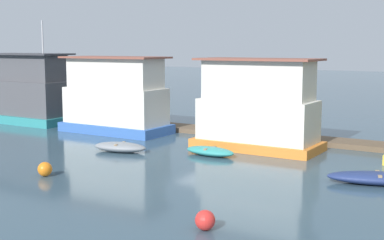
{
  "coord_description": "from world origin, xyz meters",
  "views": [
    {
      "loc": [
        16.46,
        -27.55,
        5.7
      ],
      "look_at": [
        0.0,
        -1.0,
        1.4
      ],
      "focal_mm": 50.0,
      "sensor_mm": 36.0,
      "label": 1
    }
  ],
  "objects_px": {
    "dinghy_grey": "(120,147)",
    "buoy_orange": "(45,169)",
    "mooring_post_far_right": "(315,136)",
    "buoy_red": "(205,220)",
    "dinghy_teal": "(210,151)",
    "mooring_post_centre": "(214,122)",
    "dinghy_navy": "(378,178)",
    "houseboat_blue": "(115,98)",
    "houseboat_orange": "(257,108)",
    "houseboat_teal": "(29,91)"
  },
  "relations": [
    {
      "from": "mooring_post_centre",
      "to": "mooring_post_far_right",
      "type": "bearing_deg",
      "value": 0.0
    },
    {
      "from": "dinghy_grey",
      "to": "buoy_orange",
      "type": "height_order",
      "value": "buoy_orange"
    },
    {
      "from": "houseboat_orange",
      "to": "dinghy_navy",
      "type": "bearing_deg",
      "value": -30.27
    },
    {
      "from": "buoy_orange",
      "to": "buoy_red",
      "type": "xyz_separation_m",
      "value": [
        9.59,
        -2.32,
        0.0
      ]
    },
    {
      "from": "mooring_post_centre",
      "to": "buoy_orange",
      "type": "bearing_deg",
      "value": -95.56
    },
    {
      "from": "houseboat_orange",
      "to": "dinghy_grey",
      "type": "relative_size",
      "value": 2.18
    },
    {
      "from": "dinghy_grey",
      "to": "buoy_orange",
      "type": "xyz_separation_m",
      "value": [
        0.71,
        -6.07,
        0.05
      ]
    },
    {
      "from": "dinghy_teal",
      "to": "buoy_red",
      "type": "relative_size",
      "value": 4.52
    },
    {
      "from": "houseboat_blue",
      "to": "houseboat_orange",
      "type": "distance_m",
      "value": 10.56
    },
    {
      "from": "dinghy_navy",
      "to": "houseboat_blue",
      "type": "bearing_deg",
      "value": 165.05
    },
    {
      "from": "mooring_post_far_right",
      "to": "buoy_orange",
      "type": "relative_size",
      "value": 2.03
    },
    {
      "from": "dinghy_grey",
      "to": "dinghy_teal",
      "type": "distance_m",
      "value": 4.98
    },
    {
      "from": "houseboat_blue",
      "to": "buoy_orange",
      "type": "xyz_separation_m",
      "value": [
        5.28,
        -11.18,
        -2.01
      ]
    },
    {
      "from": "dinghy_teal",
      "to": "mooring_post_centre",
      "type": "bearing_deg",
      "value": 117.4
    },
    {
      "from": "dinghy_teal",
      "to": "buoy_orange",
      "type": "xyz_separation_m",
      "value": [
        -3.95,
        -7.8,
        0.09
      ]
    },
    {
      "from": "dinghy_grey",
      "to": "dinghy_teal",
      "type": "bearing_deg",
      "value": 20.39
    },
    {
      "from": "dinghy_teal",
      "to": "buoy_red",
      "type": "height_order",
      "value": "buoy_red"
    },
    {
      "from": "mooring_post_far_right",
      "to": "houseboat_teal",
      "type": "bearing_deg",
      "value": -175.68
    },
    {
      "from": "dinghy_grey",
      "to": "buoy_orange",
      "type": "bearing_deg",
      "value": -83.28
    },
    {
      "from": "dinghy_grey",
      "to": "dinghy_navy",
      "type": "distance_m",
      "value": 13.61
    },
    {
      "from": "houseboat_blue",
      "to": "buoy_red",
      "type": "distance_m",
      "value": 20.18
    },
    {
      "from": "dinghy_grey",
      "to": "mooring_post_centre",
      "type": "bearing_deg",
      "value": 74.05
    },
    {
      "from": "dinghy_grey",
      "to": "houseboat_teal",
      "type": "bearing_deg",
      "value": 158.07
    },
    {
      "from": "houseboat_orange",
      "to": "dinghy_grey",
      "type": "distance_m",
      "value": 7.89
    },
    {
      "from": "dinghy_grey",
      "to": "dinghy_teal",
      "type": "relative_size",
      "value": 1.1
    },
    {
      "from": "dinghy_navy",
      "to": "mooring_post_far_right",
      "type": "relative_size",
      "value": 3.37
    },
    {
      "from": "dinghy_navy",
      "to": "mooring_post_far_right",
      "type": "bearing_deg",
      "value": 127.01
    },
    {
      "from": "houseboat_teal",
      "to": "buoy_red",
      "type": "relative_size",
      "value": 11.73
    },
    {
      "from": "dinghy_grey",
      "to": "buoy_red",
      "type": "relative_size",
      "value": 4.99
    },
    {
      "from": "houseboat_blue",
      "to": "dinghy_teal",
      "type": "xyz_separation_m",
      "value": [
        9.23,
        -3.38,
        -2.1
      ]
    },
    {
      "from": "houseboat_blue",
      "to": "dinghy_navy",
      "type": "bearing_deg",
      "value": -14.95
    },
    {
      "from": "mooring_post_far_right",
      "to": "buoy_red",
      "type": "bearing_deg",
      "value": -83.58
    },
    {
      "from": "houseboat_teal",
      "to": "dinghy_teal",
      "type": "xyz_separation_m",
      "value": [
        17.8,
        -3.55,
        -2.16
      ]
    },
    {
      "from": "buoy_orange",
      "to": "dinghy_teal",
      "type": "bearing_deg",
      "value": 63.12
    },
    {
      "from": "dinghy_grey",
      "to": "buoy_red",
      "type": "bearing_deg",
      "value": -39.14
    },
    {
      "from": "houseboat_teal",
      "to": "houseboat_orange",
      "type": "height_order",
      "value": "houseboat_teal"
    },
    {
      "from": "dinghy_navy",
      "to": "mooring_post_centre",
      "type": "relative_size",
      "value": 2.22
    },
    {
      "from": "houseboat_teal",
      "to": "dinghy_navy",
      "type": "distance_m",
      "value": 27.29
    },
    {
      "from": "houseboat_blue",
      "to": "houseboat_orange",
      "type": "height_order",
      "value": "houseboat_orange"
    },
    {
      "from": "houseboat_blue",
      "to": "mooring_post_far_right",
      "type": "bearing_deg",
      "value": 7.86
    },
    {
      "from": "dinghy_grey",
      "to": "dinghy_navy",
      "type": "relative_size",
      "value": 0.74
    },
    {
      "from": "dinghy_navy",
      "to": "mooring_post_far_right",
      "type": "height_order",
      "value": "mooring_post_far_right"
    },
    {
      "from": "houseboat_orange",
      "to": "dinghy_navy",
      "type": "relative_size",
      "value": 1.6
    },
    {
      "from": "dinghy_grey",
      "to": "mooring_post_centre",
      "type": "height_order",
      "value": "mooring_post_centre"
    },
    {
      "from": "houseboat_blue",
      "to": "mooring_post_centre",
      "type": "relative_size",
      "value": 3.76
    },
    {
      "from": "houseboat_blue",
      "to": "buoy_orange",
      "type": "relative_size",
      "value": 11.59
    },
    {
      "from": "dinghy_grey",
      "to": "buoy_orange",
      "type": "distance_m",
      "value": 6.11
    },
    {
      "from": "houseboat_orange",
      "to": "dinghy_grey",
      "type": "xyz_separation_m",
      "value": [
        -5.99,
        -4.71,
        -2.05
      ]
    },
    {
      "from": "houseboat_orange",
      "to": "dinghy_navy",
      "type": "distance_m",
      "value": 9.06
    },
    {
      "from": "dinghy_teal",
      "to": "mooring_post_far_right",
      "type": "height_order",
      "value": "mooring_post_far_right"
    }
  ]
}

